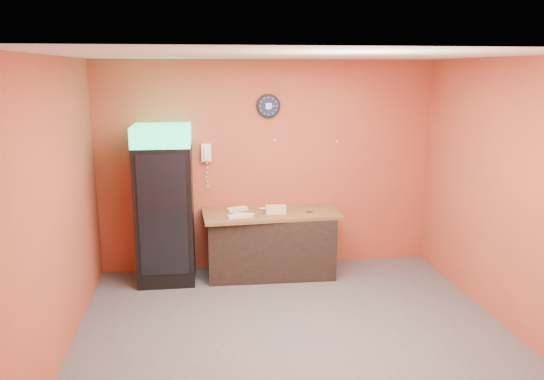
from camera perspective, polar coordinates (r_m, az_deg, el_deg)
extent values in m
plane|color=#47474C|center=(5.72, 2.34, -15.00)|extent=(4.50, 4.50, 0.00)
cube|color=#B45432|center=(7.14, -0.47, 2.61)|extent=(4.50, 0.02, 2.80)
cube|color=#B45432|center=(5.29, -22.24, -2.02)|extent=(0.02, 4.00, 2.80)
cube|color=#B45432|center=(6.04, 23.96, -0.42)|extent=(0.02, 4.00, 2.80)
cube|color=white|center=(5.06, 2.64, 14.31)|extent=(4.50, 4.00, 0.02)
cube|color=black|center=(6.87, -11.41, -2.54)|extent=(0.71, 0.71, 1.75)
cube|color=#1BE891|center=(6.68, -11.79, 5.78)|extent=(0.71, 0.71, 0.25)
cube|color=black|center=(6.51, -11.54, -2.73)|extent=(0.58, 0.03, 1.50)
cube|color=black|center=(7.05, -0.14, -5.89)|extent=(1.65, 0.78, 0.81)
cylinder|color=black|center=(7.02, -0.41, 9.04)|extent=(0.31, 0.05, 0.31)
cylinder|color=#0F1433|center=(7.00, -0.38, 9.02)|extent=(0.27, 0.01, 0.27)
cube|color=white|center=(6.99, -0.37, 9.02)|extent=(0.08, 0.00, 0.08)
cube|color=white|center=(7.00, -7.09, 4.01)|extent=(0.13, 0.07, 0.23)
cube|color=white|center=(6.96, -7.08, 3.94)|extent=(0.05, 0.04, 0.19)
cube|color=brown|center=(6.92, -0.14, -2.54)|extent=(1.80, 0.84, 0.04)
cube|color=beige|center=(6.83, 0.42, -2.34)|extent=(0.26, 0.11, 0.05)
cube|color=beige|center=(6.82, 0.42, -1.90)|extent=(0.26, 0.11, 0.05)
cube|color=silver|center=(6.66, -3.71, -2.84)|extent=(0.27, 0.14, 0.04)
cube|color=silver|center=(6.72, -3.07, -2.70)|extent=(0.27, 0.19, 0.04)
cube|color=silver|center=(7.00, -3.78, -2.05)|extent=(0.29, 0.19, 0.04)
cylinder|color=silver|center=(7.07, -0.17, -1.80)|extent=(0.06, 0.06, 0.06)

